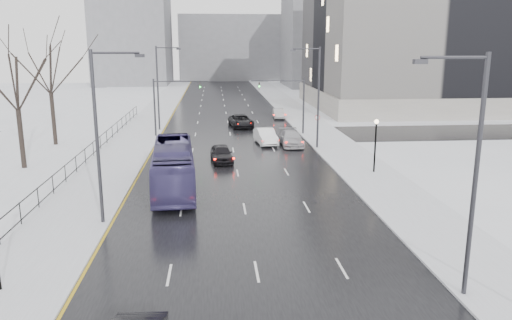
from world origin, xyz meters
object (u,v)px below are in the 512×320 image
object	(u,v)px
streetlight_l_far	(160,84)
sedan_right_far	(291,138)
no_uturn_sign	(317,120)
sedan_right_cross	(241,121)
mast_signal_right	(294,99)
tree_park_d	(25,169)
streetlight_r_mid	(316,93)
streetlight_r_near	(471,166)
tree_park_e	(56,145)
lamppost_r_mid	(376,138)
bus	(173,167)
sedan_center_near	(222,153)
sedan_right_near	(266,136)
mast_signal_left	(164,100)
streetlight_l_near	(100,129)
sedan_right_distant	(278,113)

from	to	relation	value
streetlight_l_far	sedan_right_far	distance (m)	18.21
no_uturn_sign	sedan_right_cross	distance (m)	12.48
mast_signal_right	sedan_right_far	bearing A→B (deg)	-101.53
mast_signal_right	tree_park_d	bearing A→B (deg)	-150.88
sedan_right_far	streetlight_r_mid	bearing A→B (deg)	-37.76
streetlight_r_near	streetlight_l_far	distance (m)	45.06
streetlight_l_far	tree_park_e	bearing A→B (deg)	-141.43
sedan_right_cross	streetlight_r_near	bearing A→B (deg)	-88.96
streetlight_l_far	lamppost_r_mid	distance (m)	29.30
no_uturn_sign	bus	bearing A→B (deg)	-129.29
sedan_center_near	sedan_right_cross	size ratio (longest dim) A/B	0.80
tree_park_d	mast_signal_right	xyz separation A→B (m)	(25.13, 14.00, 4.11)
streetlight_r_near	streetlight_r_mid	world-z (taller)	same
streetlight_l_far	mast_signal_right	xyz separation A→B (m)	(15.49, -4.00, -1.51)
bus	sedan_right_near	size ratio (longest dim) A/B	2.37
tree_park_e	mast_signal_left	size ratio (longest dim) A/B	2.08
bus	sedan_right_near	bearing A→B (deg)	58.30
tree_park_e	streetlight_l_near	bearing A→B (deg)	-67.31
streetlight_l_far	no_uturn_sign	bearing A→B (deg)	-24.73
streetlight_r_mid	sedan_center_near	bearing A→B (deg)	-152.28
streetlight_l_far	no_uturn_sign	distance (m)	19.41
sedan_right_near	sedan_right_far	bearing A→B (deg)	-29.76
sedan_right_near	sedan_right_far	xyz separation A→B (m)	(2.53, -1.07, -0.06)
sedan_center_near	sedan_right_distant	size ratio (longest dim) A/B	1.09
sedan_right_near	sedan_right_cross	distance (m)	11.18
bus	sedan_right_distant	world-z (taller)	bus
bus	sedan_center_near	distance (m)	8.97
sedan_center_near	sedan_right_far	xyz separation A→B (m)	(7.26, 6.60, 0.01)
sedan_right_distant	no_uturn_sign	bearing A→B (deg)	-80.96
bus	no_uturn_sign	bearing A→B (deg)	46.66
streetlight_r_mid	lamppost_r_mid	bearing A→B (deg)	-74.18
sedan_center_near	tree_park_e	bearing A→B (deg)	146.71
bus	sedan_right_far	distance (m)	18.34
tree_park_e	sedan_right_near	world-z (taller)	tree_park_e
tree_park_e	sedan_center_near	world-z (taller)	tree_park_e
tree_park_d	sedan_center_near	world-z (taller)	tree_park_d
streetlight_l_near	sedan_right_near	world-z (taller)	streetlight_l_near
streetlight_r_near	sedan_right_near	bearing A→B (deg)	98.11
bus	mast_signal_right	bearing A→B (deg)	56.07
sedan_right_near	mast_signal_right	bearing A→B (deg)	47.16
lamppost_r_mid	no_uturn_sign	bearing A→B (deg)	97.33
mast_signal_left	sedan_right_near	distance (m)	12.47
sedan_right_near	sedan_right_distant	distance (m)	18.51
tree_park_e	sedan_right_far	bearing A→B (deg)	-5.51
streetlight_r_mid	tree_park_d	bearing A→B (deg)	-166.99
bus	streetlight_r_mid	bearing A→B (deg)	41.26
tree_park_e	mast_signal_left	distance (m)	12.29
tree_park_e	mast_signal_left	bearing A→B (deg)	20.19
mast_signal_left	sedan_center_near	size ratio (longest dim) A/B	1.47
sedan_right_near	sedan_right_cross	world-z (taller)	sedan_right_near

